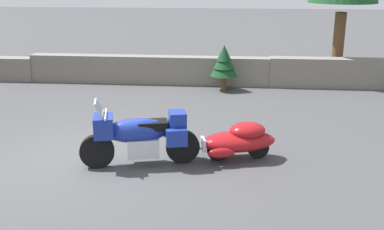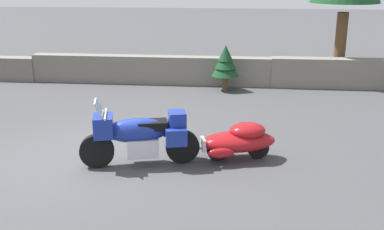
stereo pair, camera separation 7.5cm
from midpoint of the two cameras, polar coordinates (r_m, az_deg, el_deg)
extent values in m
plane|color=#424244|center=(9.72, -12.52, -4.99)|extent=(80.00, 80.00, 0.00)
cube|color=slate|center=(15.65, -5.48, 5.57)|extent=(8.00, 0.48, 0.93)
cylinder|color=black|center=(9.04, -11.85, -4.41)|extent=(0.67, 0.30, 0.66)
cylinder|color=black|center=(9.09, -1.39, -3.92)|extent=(0.67, 0.30, 0.66)
cube|color=silver|center=(9.01, -6.30, -3.87)|extent=(0.69, 0.57, 0.36)
ellipsoid|color=navy|center=(8.90, -7.01, -1.92)|extent=(1.27, 0.72, 0.48)
cube|color=navy|center=(8.87, -11.08, -1.36)|extent=(0.48, 0.59, 0.40)
cube|color=#9EB7C6|center=(8.77, -11.53, 0.67)|extent=(0.29, 0.47, 0.34)
cube|color=black|center=(8.87, -5.10, -1.22)|extent=(0.63, 0.48, 0.16)
cube|color=navy|center=(8.88, -2.06, -0.46)|extent=(0.41, 0.47, 0.28)
cube|color=navy|center=(8.69, -2.14, -2.84)|extent=(0.43, 0.25, 0.32)
cube|color=navy|center=(9.25, -2.57, -1.57)|extent=(0.43, 0.25, 0.32)
cylinder|color=silver|center=(8.79, -10.84, 0.07)|extent=(0.21, 0.69, 0.04)
cylinder|color=silver|center=(8.95, -11.63, -2.91)|extent=(0.26, 0.13, 0.54)
cylinder|color=black|center=(9.23, 2.98, -4.32)|extent=(0.45, 0.20, 0.44)
cylinder|color=black|center=(9.43, 7.91, -4.00)|extent=(0.45, 0.20, 0.44)
ellipsoid|color=maroon|center=(9.27, 5.50, -3.24)|extent=(1.62, 1.02, 0.40)
ellipsoid|color=maroon|center=(9.23, 6.62, -1.90)|extent=(0.83, 0.72, 0.32)
cube|color=silver|center=(9.13, 1.16, -3.61)|extent=(0.14, 0.33, 0.24)
ellipsoid|color=maroon|center=(8.92, 3.39, -4.70)|extent=(0.54, 0.26, 0.20)
ellipsoid|color=maroon|center=(9.51, 2.60, -3.28)|extent=(0.54, 0.26, 0.20)
cylinder|color=silver|center=(9.11, -1.27, -4.27)|extent=(0.69, 0.22, 0.05)
cylinder|color=brown|center=(16.41, 17.41, 7.92)|extent=(0.37, 0.37, 2.34)
cylinder|color=brown|center=(14.74, 3.76, 3.87)|extent=(0.16, 0.16, 0.42)
cone|color=#143D1E|center=(14.61, 3.80, 6.12)|extent=(0.86, 0.86, 0.66)
cone|color=#143D1E|center=(14.57, 3.82, 6.89)|extent=(0.66, 0.66, 0.57)
cone|color=#143D1E|center=(14.54, 3.83, 7.65)|extent=(0.47, 0.47, 0.49)
camera|label=1|loc=(0.04, -90.23, -0.07)|focal=43.30mm
camera|label=2|loc=(0.04, 89.77, 0.07)|focal=43.30mm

